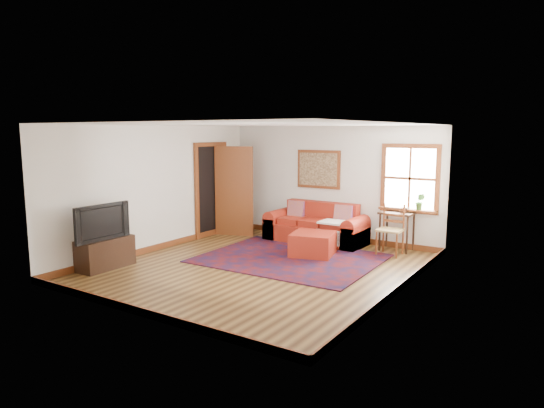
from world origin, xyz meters
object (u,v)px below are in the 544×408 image
Objects in this scene: red_ottoman at (313,244)px; red_leather_sofa at (317,229)px; side_table at (397,218)px; ladder_back_chair at (391,227)px; media_cabinet at (105,253)px.

red_leather_sofa is at bearing 100.09° from red_ottoman.
side_table is (1.21, 1.29, 0.44)m from red_ottoman.
ladder_back_chair reaches higher than red_ottoman.
red_ottoman is at bearing -133.17° from side_table.
side_table is at bearing 6.81° from red_leather_sofa.
red_ottoman is at bearing 46.21° from media_cabinet.
red_ottoman is (0.49, -1.09, -0.06)m from red_leather_sofa.
side_table is (1.71, 0.20, 0.38)m from red_leather_sofa.
ladder_back_chair is 5.34m from media_cabinet.
red_leather_sofa is 1.75m from ladder_back_chair.
red_ottoman is 0.99× the size of side_table.
red_leather_sofa is 2.22× the size of media_cabinet.
side_table is at bearing 92.20° from ladder_back_chair.
ladder_back_chair reaches higher than red_leather_sofa.
red_leather_sofa is 2.78× the size of red_ottoman.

